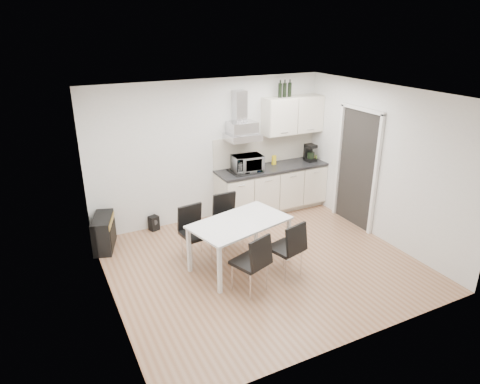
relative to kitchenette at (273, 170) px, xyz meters
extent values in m
plane|color=#A67D5F|center=(-1.19, -1.73, -0.83)|extent=(4.50, 4.50, 0.00)
cube|color=white|center=(-1.19, 0.27, 0.47)|extent=(4.50, 0.10, 2.60)
cube|color=white|center=(-1.19, -3.73, 0.47)|extent=(4.50, 0.10, 2.60)
cube|color=white|center=(-3.44, -1.73, 0.47)|extent=(0.10, 4.00, 2.60)
cube|color=white|center=(1.06, -1.73, 0.47)|extent=(0.10, 4.00, 2.60)
plane|color=white|center=(-1.19, -1.73, 1.77)|extent=(4.50, 4.50, 0.00)
cube|color=white|center=(1.02, -1.18, 0.22)|extent=(0.08, 1.04, 2.10)
cube|color=beige|center=(-0.04, 0.01, -0.78)|extent=(2.16, 0.52, 0.10)
cube|color=beige|center=(-0.04, -0.03, -0.35)|extent=(2.20, 0.60, 0.76)
cube|color=#232325|center=(-0.04, -0.04, 0.07)|extent=(2.22, 0.64, 0.04)
cube|color=beige|center=(-0.04, 0.25, 0.38)|extent=(2.20, 0.02, 0.58)
cube|color=beige|center=(0.46, 0.09, 1.02)|extent=(1.20, 0.35, 0.70)
cube|color=silver|center=(-0.64, 0.05, 0.82)|extent=(0.60, 0.46, 0.30)
cube|color=silver|center=(-0.64, 0.16, 1.27)|extent=(0.22, 0.20, 0.55)
imported|color=silver|center=(-0.58, -0.05, 0.27)|extent=(0.56, 0.34, 0.37)
cube|color=yellow|center=(0.06, 0.07, 0.18)|extent=(0.08, 0.04, 0.18)
cylinder|color=brown|center=(0.89, -0.08, 0.14)|extent=(0.04, 0.04, 0.11)
cylinder|color=#4C6626|center=(0.95, -0.08, 0.14)|extent=(0.04, 0.04, 0.11)
cylinder|color=black|center=(0.16, 0.09, 1.53)|extent=(0.07, 0.07, 0.32)
cylinder|color=black|center=(0.26, 0.09, 1.53)|extent=(0.07, 0.07, 0.32)
cylinder|color=black|center=(0.37, 0.09, 1.53)|extent=(0.07, 0.07, 0.32)
cube|color=white|center=(-1.52, -1.62, -0.10)|extent=(1.61, 1.16, 0.03)
cube|color=white|center=(-2.09, -2.14, -0.47)|extent=(0.06, 0.06, 0.72)
cube|color=white|center=(-0.78, -1.81, -0.47)|extent=(0.06, 0.06, 0.72)
cube|color=white|center=(-2.27, -1.43, -0.47)|extent=(0.06, 0.06, 0.72)
cube|color=white|center=(-0.96, -1.10, -0.47)|extent=(0.06, 0.06, 0.72)
cube|color=black|center=(-3.28, -0.12, -0.55)|extent=(0.48, 0.73, 0.57)
cube|color=gold|center=(-3.13, -0.12, -0.34)|extent=(0.20, 0.58, 0.09)
cube|color=black|center=(-2.36, 0.17, -0.70)|extent=(0.20, 0.19, 0.27)
camera|label=1|loc=(-4.08, -6.74, 2.66)|focal=32.00mm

